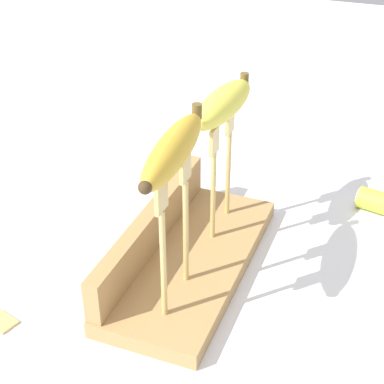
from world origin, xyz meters
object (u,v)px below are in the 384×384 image
object	(u,v)px
fork_stand_left	(174,223)
fork_stand_right	(221,163)
banana_raised_left	(173,150)
banana_raised_right	(223,104)
banana_chunk_near	(377,202)

from	to	relation	value
fork_stand_left	fork_stand_right	distance (m)	0.17
banana_raised_left	banana_raised_right	xyz separation A→B (m)	(0.17, 0.00, -0.01)
fork_stand_right	banana_raised_right	distance (m)	0.09
banana_raised_right	banana_raised_left	bearing A→B (deg)	-180.00
fork_stand_left	banana_raised_right	size ratio (longest dim) A/B	1.17
banana_raised_right	fork_stand_right	bearing A→B (deg)	-5.51
banana_raised_left	banana_chunk_near	bearing A→B (deg)	-32.75
fork_stand_right	fork_stand_left	bearing A→B (deg)	180.00
fork_stand_right	banana_raised_left	distance (m)	0.19
banana_raised_left	banana_raised_right	world-z (taller)	banana_raised_left
fork_stand_left	banana_chunk_near	size ratio (longest dim) A/B	2.74
banana_raised_left	banana_raised_right	size ratio (longest dim) A/B	1.11
fork_stand_left	fork_stand_right	bearing A→B (deg)	0.00
banana_raised_right	banana_chunk_near	size ratio (longest dim) A/B	2.35
fork_stand_right	banana_chunk_near	distance (m)	0.28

